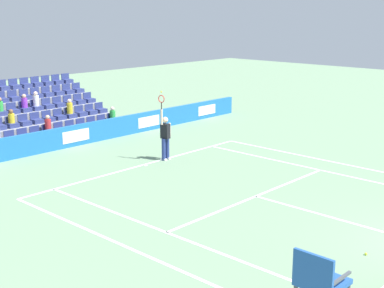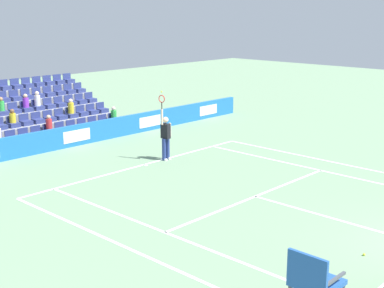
% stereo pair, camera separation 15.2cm
% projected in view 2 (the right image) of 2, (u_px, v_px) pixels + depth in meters
% --- Properties ---
extents(line_baseline, '(10.97, 0.10, 0.01)m').
position_uv_depth(line_baseline, '(144.00, 165.00, 21.69)').
color(line_baseline, white).
rests_on(line_baseline, ground).
extents(line_service, '(8.23, 0.10, 0.01)m').
position_uv_depth(line_service, '(255.00, 196.00, 18.03)').
color(line_service, white).
rests_on(line_service, ground).
extents(line_centre_service, '(0.10, 6.40, 0.01)m').
position_uv_depth(line_centre_service, '(344.00, 222.00, 15.90)').
color(line_centre_service, white).
rests_on(line_centre_service, ground).
extents(line_singles_sideline_left, '(0.10, 11.89, 0.01)m').
position_uv_depth(line_singles_sideline_left, '(177.00, 237.00, 14.82)').
color(line_singles_sideline_left, white).
rests_on(line_singles_sideline_left, ground).
extents(line_singles_sideline_right, '(0.10, 11.89, 0.01)m').
position_uv_depth(line_singles_sideline_right, '(331.00, 173.00, 20.63)').
color(line_singles_sideline_right, white).
rests_on(line_singles_sideline_right, ground).
extents(line_doubles_sideline_left, '(0.10, 11.89, 0.01)m').
position_uv_depth(line_doubles_sideline_left, '(138.00, 253.00, 13.85)').
color(line_doubles_sideline_left, white).
rests_on(line_doubles_sideline_left, ground).
extents(line_doubles_sideline_right, '(0.10, 11.89, 0.01)m').
position_uv_depth(line_doubles_sideline_right, '(349.00, 165.00, 21.60)').
color(line_doubles_sideline_right, white).
rests_on(line_doubles_sideline_right, ground).
extents(line_centre_mark, '(0.10, 0.20, 0.01)m').
position_uv_depth(line_centre_mark, '(145.00, 165.00, 21.62)').
color(line_centre_mark, white).
rests_on(line_centre_mark, ground).
extents(sponsor_barrier, '(22.12, 0.22, 0.94)m').
position_uv_depth(sponsor_barrier, '(76.00, 135.00, 24.62)').
color(sponsor_barrier, '#1E66AD').
rests_on(sponsor_barrier, ground).
extents(tennis_player, '(0.53, 0.38, 2.85)m').
position_uv_depth(tennis_player, '(166.00, 136.00, 22.18)').
color(tennis_player, navy).
rests_on(tennis_player, ground).
extents(stadium_stand, '(6.82, 4.75, 2.98)m').
position_uv_depth(stadium_stand, '(32.00, 117.00, 26.90)').
color(stadium_stand, gray).
rests_on(stadium_stand, ground).
extents(loose_tennis_ball, '(0.07, 0.07, 0.07)m').
position_uv_depth(loose_tennis_ball, '(364.00, 254.00, 13.70)').
color(loose_tennis_ball, '#D1E533').
rests_on(loose_tennis_ball, ground).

